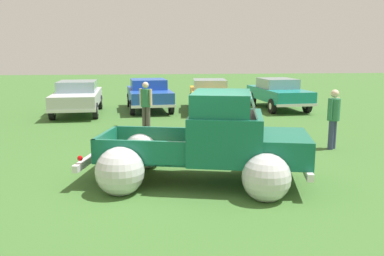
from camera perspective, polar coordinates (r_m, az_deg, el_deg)
ground_plane at (r=8.81m, az=0.38°, el=-7.41°), size 80.00×80.00×0.00m
vintage_pickup_truck at (r=8.57m, az=2.96°, el=-2.68°), size 4.93×3.53×1.96m
show_car_0 at (r=18.59m, az=-15.64°, el=4.30°), size 2.12×4.60×1.43m
show_car_1 at (r=19.18m, az=-6.03°, el=4.82°), size 2.25×4.35×1.43m
show_car_2 at (r=18.92m, az=2.46°, el=4.78°), size 2.08×4.42×1.43m
show_car_3 at (r=19.94m, az=11.90°, el=4.87°), size 2.15×4.45×1.43m
spectator_0 at (r=14.33m, az=-6.44°, el=3.52°), size 0.48×0.48×1.68m
spectator_1 at (r=12.10m, az=19.09°, el=1.67°), size 0.48×0.48×1.68m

